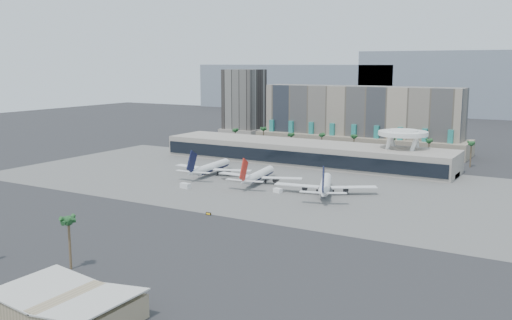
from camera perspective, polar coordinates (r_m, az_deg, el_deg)
The scene contains 16 objects.
ground at distance 235.84m, azimuth -6.83°, elevation -4.31°, with size 900.00×900.00×0.00m, color #232326.
apron_pad at distance 280.51m, azimuth -0.05°, elevation -1.99°, with size 260.00×130.00×0.06m, color #5B5B59.
mountain_ridge at distance 662.10m, azimuth 20.74°, elevation 6.71°, with size 680.00×60.00×70.00m.
hotel at distance 381.20m, azimuth 10.38°, elevation 3.49°, with size 140.00×30.00×42.00m.
office_tower at distance 449.23m, azimuth -1.19°, elevation 5.34°, with size 30.00×30.00×52.00m.
terminal at distance 327.14m, azimuth 4.80°, elevation 0.80°, with size 170.00×32.50×14.50m.
saucer_structure at distance 312.06m, azimuth 14.49°, elevation 2.32°, with size 26.00×26.00×21.89m.
palm_row at distance 355.70m, azimuth 8.27°, elevation 2.10°, with size 157.80×2.80×13.10m.
hangar_right at distance 137.73m, azimuth -18.32°, elevation -13.78°, with size 30.55×20.60×6.89m.
airliner_left at distance 293.13m, azimuth -4.53°, elevation -0.74°, with size 43.42×44.88×15.50m.
airliner_centre at distance 272.21m, azimuth 0.26°, elevation -1.54°, with size 41.94×43.48×15.08m.
airliner_right at distance 251.17m, azimuth 6.94°, elevation -2.50°, with size 42.94×44.34×16.05m.
service_vehicle_a at distance 263.20m, azimuth -7.08°, elevation -2.58°, with size 4.94×2.41×2.41m, color silver.
service_vehicle_b at distance 252.80m, azimuth 2.19°, elevation -3.07°, with size 3.86×2.20×1.98m, color white.
taxiway_sign at distance 216.93m, azimuth -4.78°, elevation -5.37°, with size 2.27×0.46×1.03m.
near_palm_b at distance 165.96m, azimuth -18.22°, elevation -6.29°, with size 6.00×6.00×15.32m.
Camera 1 is at (138.62, -182.23, 56.54)m, focal length 40.00 mm.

